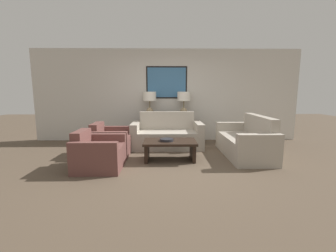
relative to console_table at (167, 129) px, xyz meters
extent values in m
plane|color=brown|center=(0.00, -2.13, -0.38)|extent=(20.00, 20.00, 0.00)
cube|color=beige|center=(0.00, 0.27, 0.94)|extent=(7.72, 0.10, 2.65)
cube|color=black|center=(0.00, 0.22, 1.32)|extent=(1.18, 0.01, 0.92)
cube|color=teal|center=(0.00, 0.21, 1.32)|extent=(1.10, 0.02, 0.84)
cube|color=#332319|center=(0.00, 0.00, 0.00)|extent=(1.44, 0.39, 0.77)
cylinder|color=tan|center=(-0.48, 0.00, 0.40)|extent=(0.17, 0.17, 0.02)
sphere|color=tan|center=(-0.48, 0.00, 0.51)|extent=(0.20, 0.20, 0.20)
cylinder|color=#8C7A51|center=(-0.48, 0.00, 0.70)|extent=(0.02, 0.02, 0.19)
cylinder|color=white|center=(-0.48, 0.00, 0.93)|extent=(0.37, 0.37, 0.25)
cylinder|color=tan|center=(0.48, 0.00, 0.40)|extent=(0.17, 0.17, 0.02)
sphere|color=tan|center=(0.48, 0.00, 0.51)|extent=(0.20, 0.20, 0.20)
cylinder|color=#8C7A51|center=(0.48, 0.00, 0.70)|extent=(0.02, 0.02, 0.19)
cylinder|color=white|center=(0.48, 0.00, 0.93)|extent=(0.37, 0.37, 0.25)
cube|color=#ADA393|center=(0.00, -0.79, -0.17)|extent=(1.45, 0.68, 0.44)
cube|color=#ADA393|center=(0.00, -0.36, 0.07)|extent=(1.45, 0.18, 0.91)
cube|color=#ADA393|center=(-0.82, -0.70, -0.06)|extent=(0.18, 0.86, 0.65)
cube|color=#ADA393|center=(0.82, -0.70, -0.06)|extent=(0.18, 0.86, 0.65)
cube|color=#ADA393|center=(1.64, -1.45, -0.17)|extent=(0.68, 1.45, 0.44)
cube|color=#ADA393|center=(2.07, -1.45, 0.07)|extent=(0.18, 1.45, 0.91)
cube|color=#ADA393|center=(1.73, -0.64, -0.06)|extent=(0.86, 0.18, 0.65)
cube|color=#ADA393|center=(1.73, -2.27, -0.06)|extent=(0.86, 0.18, 0.65)
cube|color=black|center=(0.04, -1.76, 0.01)|extent=(1.10, 0.67, 0.05)
cube|color=black|center=(-0.44, -1.76, -0.20)|extent=(0.07, 0.54, 0.37)
cube|color=black|center=(0.53, -1.76, -0.20)|extent=(0.07, 0.54, 0.37)
cylinder|color=#232328|center=(-0.02, -1.78, 0.06)|extent=(0.29, 0.29, 0.05)
cube|color=brown|center=(-1.20, -1.27, -0.17)|extent=(0.66, 0.62, 0.43)
cube|color=brown|center=(-1.63, -1.27, -0.02)|extent=(0.18, 0.62, 0.73)
cube|color=brown|center=(-1.29, -1.65, -0.09)|extent=(0.84, 0.14, 0.59)
cube|color=brown|center=(-1.29, -0.89, -0.09)|extent=(0.84, 0.14, 0.59)
cube|color=brown|center=(-1.20, -2.26, -0.17)|extent=(0.66, 0.62, 0.43)
cube|color=brown|center=(-1.63, -2.26, -0.02)|extent=(0.18, 0.62, 0.73)
cube|color=brown|center=(-1.29, -2.64, -0.09)|extent=(0.84, 0.14, 0.59)
cube|color=brown|center=(-1.29, -1.88, -0.09)|extent=(0.84, 0.14, 0.59)
camera|label=1|loc=(-0.08, -6.39, 1.07)|focal=24.00mm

